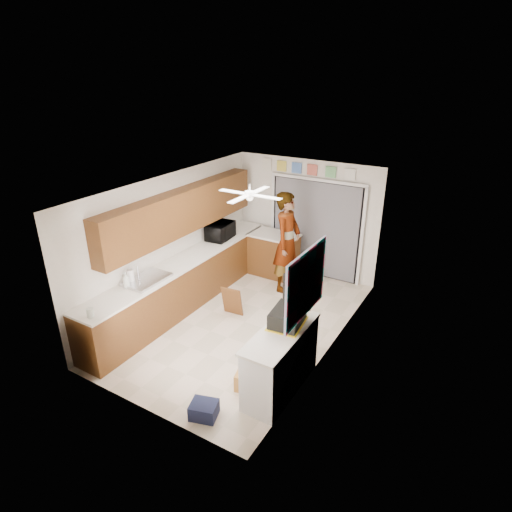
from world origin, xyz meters
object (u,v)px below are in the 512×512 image
at_px(soap_bottle, 126,280).
at_px(paper_towel_roll, 131,276).
at_px(man, 287,242).
at_px(dog, 298,283).
at_px(navy_crate, 204,410).
at_px(cardboard_box, 251,381).
at_px(suitcase, 287,317).
at_px(microwave, 220,231).

distance_m(soap_bottle, paper_towel_roll, 0.17).
height_order(soap_bottle, man, man).
height_order(paper_towel_roll, dog, paper_towel_roll).
relative_size(soap_bottle, navy_crate, 0.82).
relative_size(paper_towel_roll, dog, 0.50).
xyz_separation_m(soap_bottle, dog, (1.73, 2.87, -0.89)).
bearing_deg(cardboard_box, suitcase, 54.17).
height_order(microwave, man, man).
bearing_deg(cardboard_box, navy_crate, -107.84).
bearing_deg(suitcase, man, 110.41).
bearing_deg(microwave, cardboard_box, -143.99).
bearing_deg(suitcase, navy_crate, -121.51).
relative_size(paper_towel_roll, navy_crate, 0.69).
bearing_deg(suitcase, soap_bottle, -178.76).
relative_size(paper_towel_roll, cardboard_box, 0.57).
bearing_deg(microwave, man, -81.39).
bearing_deg(navy_crate, soap_bottle, 158.24).
relative_size(paper_towel_roll, suitcase, 0.45).
relative_size(microwave, suitcase, 1.16).
relative_size(soap_bottle, man, 0.14).
relative_size(cardboard_box, man, 0.20).
xyz_separation_m(microwave, paper_towel_roll, (-0.12, -2.39, -0.05)).
bearing_deg(soap_bottle, man, 63.69).
height_order(paper_towel_roll, man, man).
xyz_separation_m(suitcase, navy_crate, (-0.57, -1.22, -0.95)).
xyz_separation_m(soap_bottle, navy_crate, (2.14, -0.85, -0.98)).
height_order(cardboard_box, navy_crate, cardboard_box).
height_order(soap_bottle, suitcase, soap_bottle).
xyz_separation_m(navy_crate, man, (-0.71, 3.75, 0.92)).
xyz_separation_m(microwave, navy_crate, (2.08, -3.40, -1.00)).
height_order(microwave, soap_bottle, microwave).
distance_m(suitcase, navy_crate, 1.65).
distance_m(paper_towel_roll, dog, 3.36).
height_order(paper_towel_roll, suitcase, paper_towel_roll).
height_order(navy_crate, dog, dog).
xyz_separation_m(cardboard_box, dog, (-0.66, 2.94, 0.06)).
distance_m(paper_towel_roll, man, 3.12).
height_order(soap_bottle, cardboard_box, soap_bottle).
distance_m(soap_bottle, navy_crate, 2.50).
bearing_deg(navy_crate, paper_towel_roll, 155.35).
bearing_deg(dog, cardboard_box, -75.51).
bearing_deg(soap_bottle, cardboard_box, -1.80).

